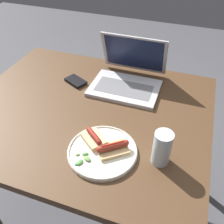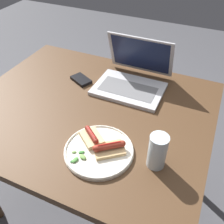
% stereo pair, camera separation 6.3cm
% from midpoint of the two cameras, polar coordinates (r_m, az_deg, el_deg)
% --- Properties ---
extents(ground_plane, '(6.00, 6.00, 0.00)m').
position_cam_midpoint_polar(ground_plane, '(1.67, -2.74, -18.15)').
color(ground_plane, '#4C4C51').
extents(desk, '(1.08, 0.89, 0.71)m').
position_cam_midpoint_polar(desk, '(1.16, -3.73, -1.46)').
color(desk, '#4C331E').
rests_on(desk, ground_plane).
extents(laptop, '(0.33, 0.30, 0.23)m').
position_cam_midpoint_polar(laptop, '(1.23, 6.12, 7.52)').
color(laptop, '#B7B7BC').
rests_on(laptop, desk).
extents(plate, '(0.26, 0.26, 0.02)m').
position_cam_midpoint_polar(plate, '(0.93, -1.04, -8.82)').
color(plate, silver).
rests_on(plate, desk).
extents(sausage_toast_left, '(0.13, 0.12, 0.04)m').
position_cam_midpoint_polar(sausage_toast_left, '(0.91, 1.36, -8.28)').
color(sausage_toast_left, tan).
rests_on(sausage_toast_left, plate).
extents(sausage_toast_middle, '(0.12, 0.11, 0.04)m').
position_cam_midpoint_polar(sausage_toast_middle, '(0.95, -2.73, -5.79)').
color(sausage_toast_middle, '#D6B784').
rests_on(sausage_toast_middle, plate).
extents(salad_pile, '(0.07, 0.07, 0.01)m').
position_cam_midpoint_polar(salad_pile, '(0.90, -5.60, -10.28)').
color(salad_pile, '#709E4C').
rests_on(salad_pile, plate).
extents(drinking_glass, '(0.06, 0.06, 0.14)m').
position_cam_midpoint_polar(drinking_glass, '(0.87, 12.44, -8.82)').
color(drinking_glass, silver).
rests_on(drinking_glass, desk).
extents(external_drive, '(0.13, 0.10, 0.02)m').
position_cam_midpoint_polar(external_drive, '(1.29, -5.68, 7.32)').
color(external_drive, black).
rests_on(external_drive, desk).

